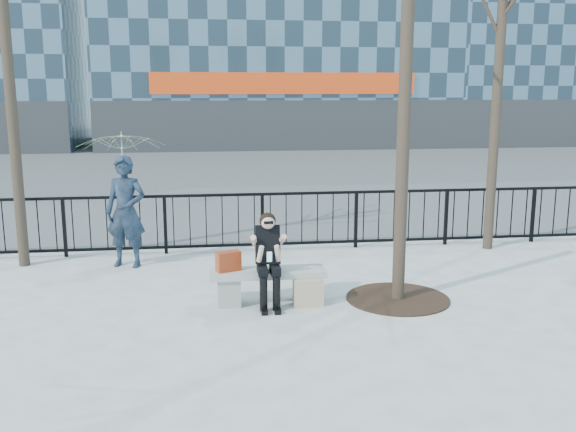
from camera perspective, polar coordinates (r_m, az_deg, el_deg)
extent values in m
plane|color=gray|center=(9.31, -1.82, -7.69)|extent=(120.00, 120.00, 0.00)
cube|color=#474747|center=(23.96, -5.35, 4.09)|extent=(60.00, 23.00, 0.01)
cube|color=black|center=(11.95, -3.27, 1.93)|extent=(14.00, 0.05, 0.05)
cube|color=black|center=(12.14, -3.22, -2.54)|extent=(14.00, 0.05, 0.05)
cube|color=#2D2D30|center=(31.01, -0.28, 8.02)|extent=(18.00, 0.08, 2.40)
cube|color=#C2350C|center=(30.89, -0.27, 11.72)|extent=(12.60, 0.12, 1.00)
cylinder|color=black|center=(9.10, 10.54, 15.67)|extent=(0.18, 0.18, 7.50)
cylinder|color=black|center=(11.69, -23.58, 11.49)|extent=(0.18, 0.18, 6.50)
cylinder|color=black|center=(12.56, 18.26, 12.94)|extent=(0.18, 0.18, 7.00)
cylinder|color=black|center=(9.57, 9.72, -7.23)|extent=(1.50, 1.50, 0.02)
cube|color=slate|center=(9.21, -5.26, -6.63)|extent=(0.32, 0.38, 0.40)
cube|color=slate|center=(9.31, 1.56, -6.39)|extent=(0.32, 0.38, 0.40)
cube|color=gray|center=(9.17, -1.84, -5.06)|extent=(1.65, 0.46, 0.09)
cube|color=#962E12|center=(9.11, -5.32, -4.02)|extent=(0.37, 0.27, 0.28)
cube|color=beige|center=(9.10, 1.81, -6.83)|extent=(0.43, 0.18, 0.40)
imported|color=black|center=(11.25, -14.22, 0.37)|extent=(0.80, 0.63, 1.91)
imported|color=yellow|center=(16.58, -14.49, 3.91)|extent=(2.31, 2.35, 1.97)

